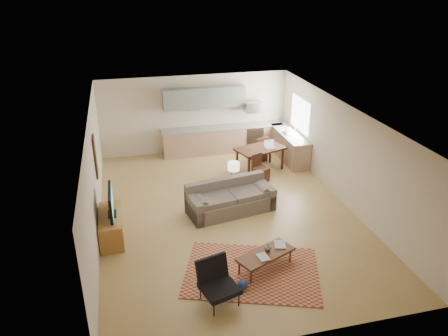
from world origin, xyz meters
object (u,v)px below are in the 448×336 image
object	(u,v)px
tv_credenza	(111,226)
dining_table	(260,159)
sofa	(231,198)
console_table	(233,190)
coffee_table	(265,261)
armchair	(219,285)

from	to	relation	value
tv_credenza	dining_table	world-z (taller)	dining_table
sofa	console_table	bearing A→B (deg)	58.38
sofa	tv_credenza	xyz separation A→B (m)	(-3.08, -0.56, -0.09)
console_table	dining_table	bearing A→B (deg)	44.67
sofa	coffee_table	world-z (taller)	sofa
tv_credenza	sofa	bearing A→B (deg)	10.29
sofa	dining_table	xyz separation A→B (m)	(1.57, 2.34, -0.03)
console_table	armchair	bearing A→B (deg)	-116.61
coffee_table	console_table	xyz separation A→B (m)	(0.12, 3.13, 0.13)
armchair	tv_credenza	distance (m)	3.43
tv_credenza	dining_table	xyz separation A→B (m)	(4.64, 2.90, 0.06)
coffee_table	sofa	bearing A→B (deg)	67.83
tv_credenza	console_table	distance (m)	3.49
sofa	armchair	size ratio (longest dim) A/B	2.75
coffee_table	tv_credenza	size ratio (longest dim) A/B	0.94
armchair	dining_table	bearing A→B (deg)	48.81
sofa	coffee_table	size ratio (longest dim) A/B	1.82
console_table	coffee_table	bearing A→B (deg)	-100.33
armchair	sofa	bearing A→B (deg)	55.78
coffee_table	console_table	size ratio (longest dim) A/B	2.01
sofa	armchair	distance (m)	3.52
dining_table	tv_credenza	bearing A→B (deg)	-166.43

